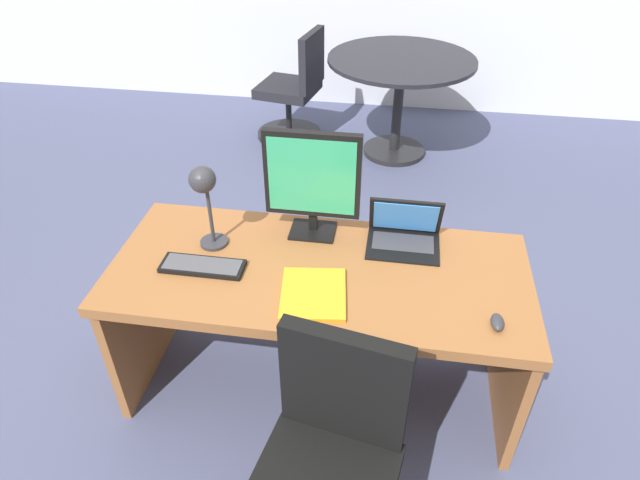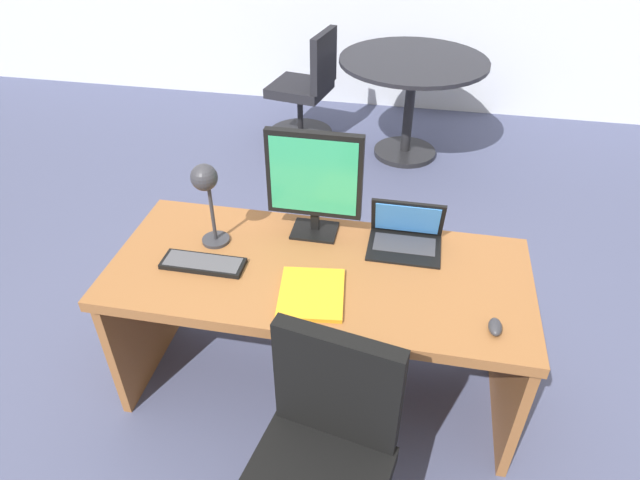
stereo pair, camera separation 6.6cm
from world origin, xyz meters
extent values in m
plane|color=#474C6B|center=(0.00, 1.50, 0.00)|extent=(12.00, 12.00, 0.00)
cube|color=brown|center=(0.00, 0.00, 0.71)|extent=(1.73, 0.75, 0.05)
cube|color=brown|center=(-0.84, 0.00, 0.34)|extent=(0.04, 0.66, 0.68)
cube|color=brown|center=(0.84, 0.00, 0.34)|extent=(0.04, 0.66, 0.68)
cube|color=brown|center=(0.00, 0.28, 0.38)|extent=(1.52, 0.02, 0.48)
cube|color=black|center=(-0.07, 0.25, 0.74)|extent=(0.20, 0.16, 0.01)
cube|color=black|center=(-0.07, 0.26, 0.79)|extent=(0.04, 0.02, 0.09)
cube|color=black|center=(-0.07, 0.25, 1.03)|extent=(0.41, 0.04, 0.39)
cube|color=#2D9966|center=(-0.07, 0.23, 1.03)|extent=(0.37, 0.00, 0.34)
cube|color=black|center=(0.34, 0.20, 0.74)|extent=(0.31, 0.23, 0.01)
cube|color=#38383D|center=(0.34, 0.22, 0.74)|extent=(0.26, 0.13, 0.00)
cube|color=black|center=(0.34, 0.28, 0.85)|extent=(0.31, 0.10, 0.21)
cube|color=#3F8CEA|center=(0.34, 0.27, 0.84)|extent=(0.27, 0.07, 0.17)
cube|color=black|center=(-0.47, -0.07, 0.74)|extent=(0.34, 0.12, 0.02)
cube|color=#47474C|center=(-0.47, -0.07, 0.75)|extent=(0.32, 0.10, 0.00)
ellipsoid|color=#2D2D33|center=(0.69, -0.22, 0.75)|extent=(0.05, 0.09, 0.04)
cylinder|color=#2D2D33|center=(-0.48, 0.10, 0.74)|extent=(0.12, 0.12, 0.01)
cylinder|color=#2D2D33|center=(-0.48, 0.10, 0.89)|extent=(0.02, 0.02, 0.28)
sphere|color=#2D2D33|center=(-0.48, 0.07, 1.07)|extent=(0.11, 0.11, 0.11)
cube|color=orange|center=(0.01, -0.16, 0.74)|extent=(0.28, 0.32, 0.02)
cube|color=black|center=(0.17, -0.55, 0.70)|extent=(0.44, 0.14, 0.47)
cylinder|color=black|center=(0.25, 2.50, 0.02)|extent=(0.51, 0.51, 0.04)
cylinder|color=black|center=(0.25, 2.50, 0.41)|extent=(0.08, 0.08, 0.73)
cylinder|color=black|center=(0.25, 2.50, 0.79)|extent=(1.13, 1.13, 0.03)
cylinder|color=black|center=(-0.69, 2.68, 0.02)|extent=(0.56, 0.56, 0.04)
cylinder|color=black|center=(-0.69, 2.68, 0.22)|extent=(0.05, 0.05, 0.36)
cube|color=black|center=(-0.69, 2.68, 0.44)|extent=(0.54, 0.54, 0.08)
cube|color=black|center=(-0.47, 2.63, 0.70)|extent=(0.14, 0.44, 0.44)
camera|label=1|loc=(0.28, -1.73, 2.18)|focal=30.99mm
camera|label=2|loc=(0.34, -1.72, 2.18)|focal=30.99mm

